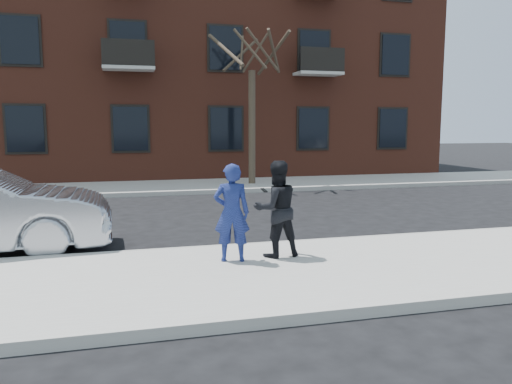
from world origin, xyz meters
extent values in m
plane|color=black|center=(0.00, 0.00, 0.00)|extent=(100.00, 100.00, 0.00)
cube|color=#9C9994|center=(0.00, -0.25, 0.07)|extent=(50.00, 3.50, 0.15)
cube|color=#999691|center=(0.00, 1.55, 0.07)|extent=(50.00, 0.10, 0.15)
cube|color=#9C9994|center=(0.00, 11.25, 0.07)|extent=(50.00, 3.50, 0.15)
cube|color=#999691|center=(0.00, 9.45, 0.07)|extent=(50.00, 0.10, 0.15)
cube|color=#5E2A1D|center=(2.00, 18.00, 6.00)|extent=(24.00, 10.00, 12.00)
cube|color=black|center=(3.90, 12.94, 2.20)|extent=(1.30, 0.06, 1.70)
cube|color=black|center=(11.50, 12.94, 2.20)|extent=(1.30, 0.06, 1.70)
cube|color=black|center=(3.90, 12.94, 5.40)|extent=(1.30, 0.06, 1.70)
cube|color=black|center=(11.50, 12.94, 5.40)|extent=(1.30, 0.06, 1.70)
cylinder|color=#342A1F|center=(4.50, 11.00, 2.25)|extent=(0.26, 0.26, 4.20)
imported|color=navy|center=(1.50, 0.45, 0.94)|extent=(0.64, 0.48, 1.59)
cube|color=black|center=(1.49, 0.68, 1.50)|extent=(0.09, 0.14, 0.08)
imported|color=black|center=(2.28, 0.56, 0.95)|extent=(0.83, 0.68, 1.61)
cube|color=black|center=(2.11, 0.72, 1.25)|extent=(0.10, 0.15, 0.06)
camera|label=1|loc=(-0.11, -7.27, 2.33)|focal=35.00mm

